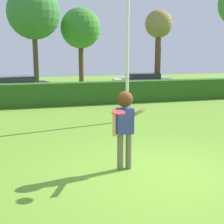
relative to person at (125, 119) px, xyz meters
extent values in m
plane|color=olive|center=(0.46, -0.35, -1.17)|extent=(60.00, 60.00, 0.00)
cylinder|color=#68664F|center=(0.10, 0.01, -0.75)|extent=(0.14, 0.14, 0.84)
cylinder|color=#68664F|center=(-0.10, 0.01, -0.75)|extent=(0.14, 0.14, 0.84)
cube|color=navy|center=(0.00, 0.01, -0.04)|extent=(0.39, 0.23, 0.58)
cylinder|color=tan|center=(0.23, -0.28, 0.20)|extent=(0.11, 0.62, 0.30)
cylinder|color=tan|center=(-0.23, 0.02, -0.06)|extent=(0.09, 0.09, 0.62)
sphere|color=tan|center=(0.00, 0.01, 0.42)|extent=(0.22, 0.22, 0.22)
sphere|color=#4B2B12|center=(0.00, 0.01, 0.45)|extent=(0.36, 0.36, 0.36)
cylinder|color=red|center=(-0.34, -0.57, 0.28)|extent=(0.28, 0.28, 0.05)
cylinder|color=silver|center=(1.73, 4.81, 2.20)|extent=(0.12, 0.12, 6.72)
cube|color=#2B571C|center=(0.46, 9.42, -0.59)|extent=(26.02, 0.90, 1.15)
cube|color=black|center=(-2.59, 13.51, -0.59)|extent=(4.46, 2.54, 0.55)
cube|color=#2D333D|center=(-2.59, 13.51, -0.12)|extent=(2.48, 1.99, 0.40)
cylinder|color=black|center=(-1.33, 14.65, -0.87)|extent=(0.61, 0.22, 0.60)
cylinder|color=black|center=(-0.97, 12.99, -0.87)|extent=(0.61, 0.22, 0.60)
cube|color=#B7B7BC|center=(6.16, 14.15, -0.59)|extent=(4.37, 2.19, 0.55)
cube|color=#2D333D|center=(6.16, 14.15, -0.12)|extent=(2.37, 1.82, 0.40)
cylinder|color=black|center=(7.72, 14.82, -0.87)|extent=(0.61, 0.17, 0.60)
cylinder|color=black|center=(7.51, 13.13, -0.87)|extent=(0.61, 0.17, 0.60)
cylinder|color=black|center=(4.80, 15.17, -0.87)|extent=(0.61, 0.17, 0.60)
cylinder|color=black|center=(4.59, 13.48, -0.87)|extent=(0.61, 0.17, 0.60)
cylinder|color=brown|center=(2.55, 18.46, 0.65)|extent=(0.40, 0.40, 3.64)
sphere|color=#3A832D|center=(2.55, 18.46, 3.42)|extent=(3.16, 3.16, 3.16)
cylinder|color=brown|center=(7.12, 13.82, 0.67)|extent=(0.41, 0.41, 3.68)
sphere|color=olive|center=(7.12, 13.82, 3.46)|extent=(1.89, 1.89, 1.89)
cylinder|color=brown|center=(-1.04, 17.61, 1.02)|extent=(0.37, 0.37, 4.38)
sphere|color=#397C34|center=(-1.04, 17.61, 4.37)|extent=(3.84, 3.84, 3.84)
camera|label=1|loc=(-2.17, -6.36, 1.44)|focal=49.54mm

